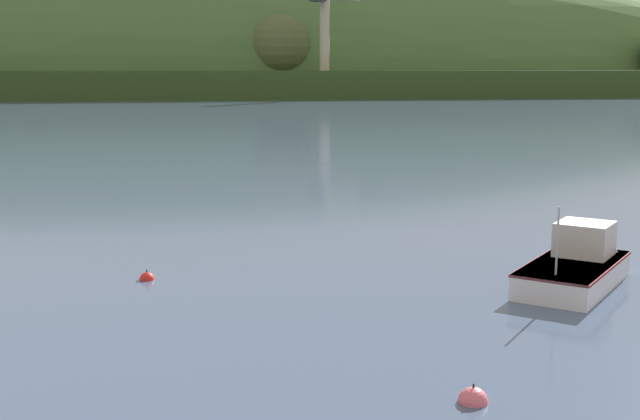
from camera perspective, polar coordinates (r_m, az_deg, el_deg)
far_shoreline_hill at (r=207.00m, az=-10.35°, el=7.94°), size 440.50×94.49×66.79m
dockside_crane at (r=171.91m, az=0.39°, el=11.33°), size 12.84×12.51×22.24m
fishing_boat_moored at (r=26.64m, az=17.34°, el=-4.02°), size 5.24×5.39×3.50m
mooring_buoy_midchannel at (r=17.11m, az=10.49°, el=-12.88°), size 0.60×0.60×0.68m
mooring_buoy_far_upstream at (r=26.50m, az=-11.82°, el=-4.71°), size 0.46×0.46×0.54m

